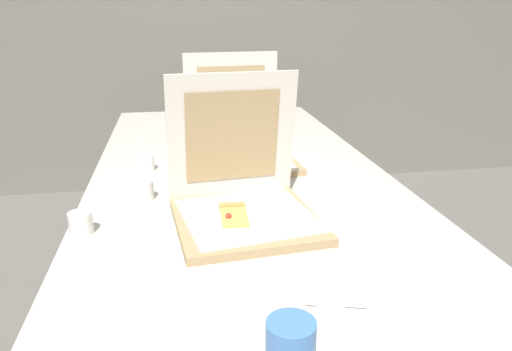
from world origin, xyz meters
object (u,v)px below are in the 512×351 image
cup_white_mid (146,163)px  napkin_pile (333,289)px  pizza_box_front (243,201)px  cup_white_near_left (81,223)px  cup_printed_front (291,350)px  cup_white_near_center (144,190)px  pizza_box_middle (240,147)px  cup_white_far (182,144)px  table (242,188)px

cup_white_mid → napkin_pile: (0.41, -0.84, -0.03)m
pizza_box_front → cup_white_near_left: bearing=176.5°
cup_white_near_left → cup_printed_front: bearing=-55.1°
cup_white_near_center → cup_white_mid: bearing=91.4°
cup_white_mid → napkin_pile: size_ratio=0.38×
cup_white_near_left → napkin_pile: 0.65m
pizza_box_middle → cup_white_far: pizza_box_middle is taller
table → cup_white_mid: bearing=160.3°
table → napkin_pile: (0.09, -0.72, 0.04)m
table → pizza_box_middle: bearing=83.8°
pizza_box_front → cup_printed_front: (-0.01, -0.59, -0.01)m
pizza_box_front → pizza_box_middle: bearing=77.3°
cup_white_mid → cup_white_near_left: (-0.14, -0.48, 0.00)m
pizza_box_front → pizza_box_middle: size_ratio=1.00×
table → napkin_pile: napkin_pile is taller
table → cup_white_far: (-0.19, 0.34, 0.07)m
pizza_box_front → cup_white_near_center: 0.33m
table → cup_white_far: size_ratio=38.75×
cup_white_mid → cup_white_near_left: same height
table → cup_printed_front: (-0.06, -0.94, 0.09)m
cup_white_mid → cup_white_near_center: bearing=-88.6°
table → cup_white_near_left: (-0.46, -0.37, 0.07)m
cup_white_near_left → cup_printed_front: 0.70m
pizza_box_front → cup_printed_front: 0.59m
cup_white_near_center → cup_white_near_left: bearing=-124.4°
cup_white_mid → cup_printed_front: size_ratio=0.60×
cup_white_mid → cup_white_near_center: same height
pizza_box_front → cup_white_near_center: size_ratio=6.74×
cup_white_mid → cup_white_far: bearing=60.4°
cup_white_near_center → pizza_box_middle: bearing=44.6°
cup_white_far → cup_white_mid: same height
cup_white_mid → cup_white_near_center: (0.01, -0.27, 0.00)m
pizza_box_middle → cup_white_near_left: 0.72m
cup_printed_front → pizza_box_middle: bearing=86.1°
pizza_box_front → cup_white_near_center: bearing=138.5°
table → cup_white_mid: (-0.32, 0.11, 0.07)m
pizza_box_middle → napkin_pile: pizza_box_middle is taller
cup_white_near_center → cup_printed_front: bearing=-71.8°
cup_white_mid → cup_white_near_left: 0.50m
pizza_box_middle → cup_white_far: size_ratio=6.74×
cup_white_far → cup_printed_front: cup_printed_front is taller
pizza_box_front → cup_white_near_left: size_ratio=6.74×
cup_white_far → napkin_pile: bearing=-75.5°
cup_white_near_left → table: bearing=38.7°
pizza_box_front → cup_printed_front: size_ratio=4.02×
cup_white_far → cup_white_near_center: same height
cup_white_far → cup_white_near_left: (-0.27, -0.71, 0.00)m
cup_white_near_center → cup_printed_front: 0.83m
table → cup_white_near_left: 0.59m
cup_white_far → cup_printed_front: bearing=-84.0°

